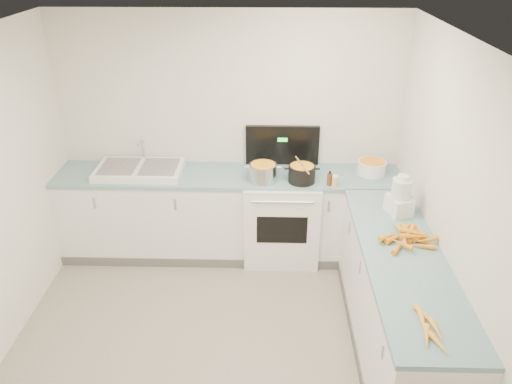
{
  "coord_description": "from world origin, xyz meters",
  "views": [
    {
      "loc": [
        0.41,
        -2.86,
        3.1
      ],
      "look_at": [
        0.3,
        1.1,
        1.05
      ],
      "focal_mm": 35.0,
      "sensor_mm": 36.0,
      "label": 1
    }
  ],
  "objects_px": {
    "stove": "(281,215)",
    "food_processor": "(400,197)",
    "mixing_bowl": "(372,167)",
    "steel_pot": "(263,174)",
    "black_pot": "(302,175)",
    "extract_bottle": "(329,179)",
    "spice_jar": "(335,182)",
    "sink": "(140,170)"
  },
  "relations": [
    {
      "from": "stove",
      "to": "food_processor",
      "type": "relative_size",
      "value": 3.76
    },
    {
      "from": "food_processor",
      "to": "mixing_bowl",
      "type": "bearing_deg",
      "value": 96.51
    },
    {
      "from": "stove",
      "to": "steel_pot",
      "type": "bearing_deg",
      "value": -145.43
    },
    {
      "from": "steel_pot",
      "to": "black_pot",
      "type": "relative_size",
      "value": 1.03
    },
    {
      "from": "extract_bottle",
      "to": "food_processor",
      "type": "distance_m",
      "value": 0.77
    },
    {
      "from": "extract_bottle",
      "to": "mixing_bowl",
      "type": "bearing_deg",
      "value": 31.22
    },
    {
      "from": "spice_jar",
      "to": "food_processor",
      "type": "relative_size",
      "value": 0.28
    },
    {
      "from": "stove",
      "to": "steel_pot",
      "type": "distance_m",
      "value": 0.59
    },
    {
      "from": "food_processor",
      "to": "steel_pot",
      "type": "bearing_deg",
      "value": 153.09
    },
    {
      "from": "stove",
      "to": "black_pot",
      "type": "bearing_deg",
      "value": -36.4
    },
    {
      "from": "sink",
      "to": "black_pot",
      "type": "relative_size",
      "value": 3.26
    },
    {
      "from": "black_pot",
      "to": "spice_jar",
      "type": "xyz_separation_m",
      "value": [
        0.31,
        -0.11,
        -0.02
      ]
    },
    {
      "from": "steel_pot",
      "to": "black_pot",
      "type": "bearing_deg",
      "value": -0.33
    },
    {
      "from": "black_pot",
      "to": "extract_bottle",
      "type": "relative_size",
      "value": 2.16
    },
    {
      "from": "steel_pot",
      "to": "food_processor",
      "type": "xyz_separation_m",
      "value": [
        1.19,
        -0.6,
        0.08
      ]
    },
    {
      "from": "mixing_bowl",
      "to": "extract_bottle",
      "type": "relative_size",
      "value": 2.36
    },
    {
      "from": "stove",
      "to": "sink",
      "type": "distance_m",
      "value": 1.54
    },
    {
      "from": "stove",
      "to": "extract_bottle",
      "type": "distance_m",
      "value": 0.72
    },
    {
      "from": "mixing_bowl",
      "to": "spice_jar",
      "type": "relative_size",
      "value": 2.8
    },
    {
      "from": "stove",
      "to": "spice_jar",
      "type": "bearing_deg",
      "value": -26.07
    },
    {
      "from": "mixing_bowl",
      "to": "spice_jar",
      "type": "height_order",
      "value": "mixing_bowl"
    },
    {
      "from": "stove",
      "to": "black_pot",
      "type": "distance_m",
      "value": 0.59
    },
    {
      "from": "black_pot",
      "to": "food_processor",
      "type": "height_order",
      "value": "food_processor"
    },
    {
      "from": "black_pot",
      "to": "spice_jar",
      "type": "distance_m",
      "value": 0.33
    },
    {
      "from": "stove",
      "to": "spice_jar",
      "type": "xyz_separation_m",
      "value": [
        0.5,
        -0.24,
        0.52
      ]
    },
    {
      "from": "sink",
      "to": "spice_jar",
      "type": "bearing_deg",
      "value": -7.58
    },
    {
      "from": "mixing_bowl",
      "to": "food_processor",
      "type": "xyz_separation_m",
      "value": [
        0.09,
        -0.81,
        0.09
      ]
    },
    {
      "from": "extract_bottle",
      "to": "spice_jar",
      "type": "xyz_separation_m",
      "value": [
        0.05,
        -0.04,
        -0.01
      ]
    },
    {
      "from": "stove",
      "to": "spice_jar",
      "type": "distance_m",
      "value": 0.76
    },
    {
      "from": "black_pot",
      "to": "mixing_bowl",
      "type": "height_order",
      "value": "black_pot"
    },
    {
      "from": "stove",
      "to": "spice_jar",
      "type": "relative_size",
      "value": 13.24
    },
    {
      "from": "stove",
      "to": "sink",
      "type": "bearing_deg",
      "value": 179.38
    },
    {
      "from": "black_pot",
      "to": "extract_bottle",
      "type": "distance_m",
      "value": 0.27
    },
    {
      "from": "black_pot",
      "to": "food_processor",
      "type": "bearing_deg",
      "value": -36.63
    },
    {
      "from": "sink",
      "to": "extract_bottle",
      "type": "height_order",
      "value": "sink"
    },
    {
      "from": "stove",
      "to": "food_processor",
      "type": "height_order",
      "value": "stove"
    },
    {
      "from": "stove",
      "to": "mixing_bowl",
      "type": "height_order",
      "value": "stove"
    },
    {
      "from": "mixing_bowl",
      "to": "food_processor",
      "type": "bearing_deg",
      "value": -83.49
    },
    {
      "from": "steel_pot",
      "to": "extract_bottle",
      "type": "relative_size",
      "value": 2.23
    },
    {
      "from": "mixing_bowl",
      "to": "food_processor",
      "type": "height_order",
      "value": "food_processor"
    },
    {
      "from": "extract_bottle",
      "to": "spice_jar",
      "type": "height_order",
      "value": "extract_bottle"
    },
    {
      "from": "sink",
      "to": "extract_bottle",
      "type": "distance_m",
      "value": 1.91
    }
  ]
}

